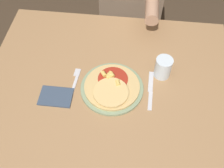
{
  "coord_description": "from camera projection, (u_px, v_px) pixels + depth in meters",
  "views": [
    {
      "loc": [
        0.1,
        -0.72,
        1.8
      ],
      "look_at": [
        0.02,
        -0.03,
        0.81
      ],
      "focal_mm": 42.0,
      "sensor_mm": 36.0,
      "label": 1
    }
  ],
  "objects": [
    {
      "name": "plate",
      "position": [
        112.0,
        88.0,
        1.24
      ],
      "size": [
        0.3,
        0.3,
        0.01
      ],
      "color": "gray",
      "rests_on": "dining_table"
    },
    {
      "name": "ground_plane",
      "position": [
        110.0,
        146.0,
        1.89
      ],
      "size": [
        8.0,
        8.0,
        0.0
      ],
      "primitive_type": "plane",
      "color": "#423323"
    },
    {
      "name": "drinking_glass",
      "position": [
        163.0,
        67.0,
        1.25
      ],
      "size": [
        0.08,
        0.08,
        0.11
      ],
      "color": "silver",
      "rests_on": "dining_table"
    },
    {
      "name": "fork",
      "position": [
        75.0,
        81.0,
        1.27
      ],
      "size": [
        0.03,
        0.18,
        0.0
      ],
      "color": "silver",
      "rests_on": "dining_table"
    },
    {
      "name": "pizza",
      "position": [
        112.0,
        87.0,
        1.22
      ],
      "size": [
        0.26,
        0.26,
        0.04
      ],
      "color": "tan",
      "rests_on": "plate"
    },
    {
      "name": "napkin",
      "position": [
        56.0,
        97.0,
        1.21
      ],
      "size": [
        0.15,
        0.11,
        0.01
      ],
      "color": "#38475B",
      "rests_on": "dining_table"
    },
    {
      "name": "dining_table",
      "position": [
        109.0,
        96.0,
        1.34
      ],
      "size": [
        1.21,
        0.98,
        0.77
      ],
      "color": "#9E754C",
      "rests_on": "ground_plane"
    },
    {
      "name": "knife",
      "position": [
        150.0,
        91.0,
        1.23
      ],
      "size": [
        0.03,
        0.22,
        0.0
      ],
      "color": "silver",
      "rests_on": "dining_table"
    }
  ]
}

